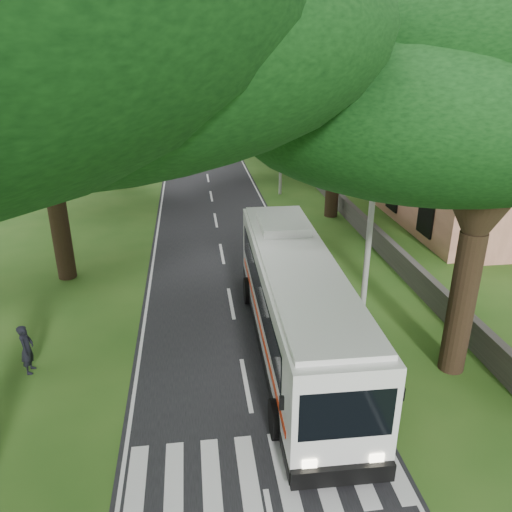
{
  "coord_description": "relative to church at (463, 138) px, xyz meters",
  "views": [
    {
      "loc": [
        -1.54,
        -12.13,
        10.76
      ],
      "look_at": [
        1.18,
        8.23,
        2.2
      ],
      "focal_mm": 35.0,
      "sensor_mm": 36.0,
      "label": 1
    }
  ],
  "objects": [
    {
      "name": "tree_l_far",
      "position": [
        -26.36,
        26.45,
        8.14
      ],
      "size": [
        14.76,
        14.76,
        16.32
      ],
      "color": "black",
      "rests_on": "ground"
    },
    {
      "name": "tree_l_midb",
      "position": [
        -25.36,
        8.45,
        8.28
      ],
      "size": [
        12.72,
        12.72,
        16.14
      ],
      "color": "black",
      "rests_on": "ground"
    },
    {
      "name": "tree_r_far",
      "position": [
        -9.36,
        34.45,
        6.28
      ],
      "size": [
        15.72,
        15.72,
        14.61
      ],
      "color": "black",
      "rests_on": "ground"
    },
    {
      "name": "coach_bus",
      "position": [
        -15.77,
        -17.66,
        -2.81
      ],
      "size": [
        3.33,
        13.28,
        3.9
      ],
      "rotation": [
        0.0,
        0.0,
        -0.02
      ],
      "color": "white",
      "rests_on": "ground"
    },
    {
      "name": "distant_car_c",
      "position": [
        -17.06,
        33.13,
        -4.18
      ],
      "size": [
        3.41,
        5.21,
        1.4
      ],
      "primitive_type": "imported",
      "rotation": [
        0.0,
        0.0,
        2.82
      ],
      "color": "maroon",
      "rests_on": "road"
    },
    {
      "name": "pole_near",
      "position": [
        -12.36,
        -15.55,
        -0.73
      ],
      "size": [
        1.6,
        0.24,
        8.0
      ],
      "color": "gray",
      "rests_on": "ground"
    },
    {
      "name": "tree_l_mida",
      "position": [
        -25.86,
        -9.55,
        7.66
      ],
      "size": [
        15.76,
        15.76,
        16.01
      ],
      "color": "black",
      "rests_on": "ground"
    },
    {
      "name": "church",
      "position": [
        0.0,
        0.0,
        0.0
      ],
      "size": [
        14.0,
        24.0,
        11.6
      ],
      "color": "#BF755D",
      "rests_on": "ground"
    },
    {
      "name": "distant_car_a",
      "position": [
        -20.86,
        20.84,
        -4.25
      ],
      "size": [
        2.3,
        3.95,
        1.26
      ],
      "primitive_type": "imported",
      "rotation": [
        0.0,
        0.0,
        2.91
      ],
      "color": "#ACADB1",
      "rests_on": "road"
    },
    {
      "name": "tree_r_near",
      "position": [
        -10.36,
        -19.55,
        5.66
      ],
      "size": [
        15.06,
        15.06,
        13.84
      ],
      "color": "black",
      "rests_on": "ground"
    },
    {
      "name": "tree_r_mida",
      "position": [
        -9.86,
        -1.55,
        8.02
      ],
      "size": [
        12.81,
        12.81,
        15.88
      ],
      "color": "black",
      "rests_on": "ground"
    },
    {
      "name": "pole_mid",
      "position": [
        -12.36,
        4.45,
        -0.73
      ],
      "size": [
        1.6,
        0.24,
        8.0
      ],
      "color": "gray",
      "rests_on": "ground"
    },
    {
      "name": "distant_car_b",
      "position": [
        -18.66,
        32.86,
        -4.17
      ],
      "size": [
        1.89,
        4.43,
        1.42
      ],
      "primitive_type": "imported",
      "rotation": [
        0.0,
        0.0,
        0.09
      ],
      "color": "navy",
      "rests_on": "road"
    },
    {
      "name": "road",
      "position": [
        -17.86,
        3.45,
        -4.9
      ],
      "size": [
        8.0,
        120.0,
        0.04
      ],
      "primitive_type": "cube",
      "color": "black",
      "rests_on": "ground"
    },
    {
      "name": "pole_far",
      "position": [
        -12.36,
        24.45,
        -0.73
      ],
      "size": [
        1.6,
        0.24,
        8.0
      ],
      "color": "gray",
      "rests_on": "ground"
    },
    {
      "name": "pedestrian",
      "position": [
        -25.46,
        -17.73,
        -3.97
      ],
      "size": [
        0.46,
        0.69,
        1.88
      ],
      "primitive_type": "imported",
      "rotation": [
        0.0,
        0.0,
        1.55
      ],
      "color": "black",
      "rests_on": "ground"
    },
    {
      "name": "tree_r_midb",
      "position": [
        -10.36,
        16.45,
        6.91
      ],
      "size": [
        14.9,
        14.9,
        15.09
      ],
      "color": "black",
      "rests_on": "ground"
    },
    {
      "name": "ground",
      "position": [
        -17.86,
        -21.55,
        -4.91
      ],
      "size": [
        140.0,
        140.0,
        0.0
      ],
      "primitive_type": "plane",
      "color": "#254D16",
      "rests_on": "ground"
    },
    {
      "name": "crosswalk",
      "position": [
        -17.86,
        -23.55,
        -4.91
      ],
      "size": [
        8.0,
        3.0,
        0.01
      ],
      "primitive_type": "cube",
      "color": "silver",
      "rests_on": "ground"
    },
    {
      "name": "property_wall",
      "position": [
        -8.86,
        2.45,
        -4.31
      ],
      "size": [
        0.35,
        50.0,
        1.2
      ],
      "primitive_type": "cube",
      "color": "#383533",
      "rests_on": "ground"
    }
  ]
}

